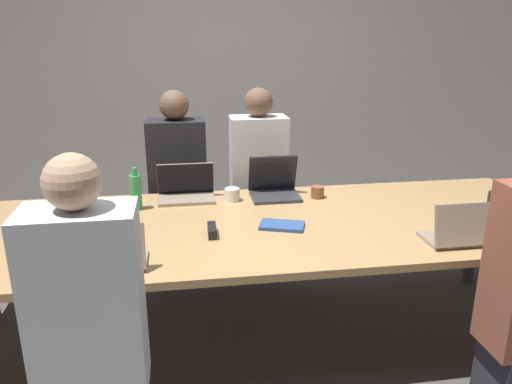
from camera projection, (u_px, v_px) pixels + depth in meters
name	position (u px, v px, depth m)	size (l,w,h in m)	color
ground_plane	(257.00, 335.00, 3.02)	(24.00, 24.00, 0.00)	#4C4742
curtain_wall	(220.00, 70.00, 4.71)	(12.00, 0.06, 2.80)	#BCB7B2
conference_table	(257.00, 232.00, 2.81)	(3.63, 1.25, 0.73)	tan
laptop_far_center	(274.00, 185.00, 3.23)	(0.32, 0.26, 0.26)	#333338
person_far_center	(258.00, 186.00, 3.66)	(0.40, 0.24, 1.38)	#2D2D38
cup_far_center	(317.00, 192.00, 3.20)	(0.08, 0.08, 0.08)	brown
laptop_near_right	(462.00, 232.00, 2.50)	(0.35, 0.22, 0.23)	gray
cup_near_right	(504.00, 226.00, 2.62)	(0.07, 0.07, 0.10)	white
bottle_near_right	(493.00, 210.00, 2.66)	(0.08, 0.08, 0.26)	black
laptop_near_left	(107.00, 256.00, 2.23)	(0.35, 0.22, 0.23)	gray
person_near_left	(91.00, 340.00, 1.85)	(0.40, 0.24, 1.37)	#2D2D38
laptop_far_midleft	(186.00, 189.00, 3.17)	(0.36, 0.22, 0.23)	gray
person_far_midleft	(178.00, 192.00, 3.53)	(0.40, 0.24, 1.38)	#2D2D38
cup_far_midleft	(232.00, 195.00, 3.14)	(0.09, 0.09, 0.08)	white
bottle_far_midleft	(136.00, 192.00, 2.97)	(0.07, 0.07, 0.26)	green
stapler	(212.00, 230.00, 2.62)	(0.05, 0.15, 0.05)	black
notebook	(282.00, 226.00, 2.73)	(0.27, 0.21, 0.02)	#2D4C8C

